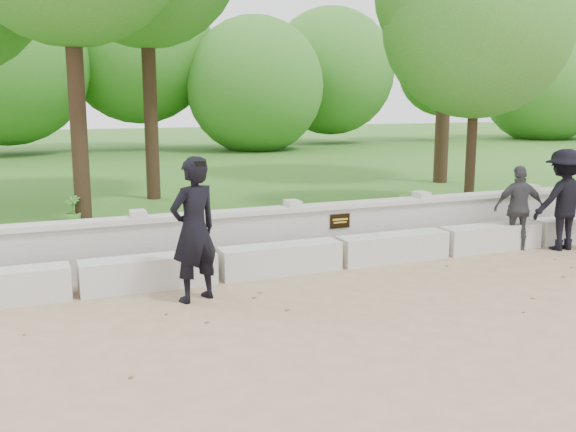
% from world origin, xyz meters
% --- Properties ---
extents(ground, '(80.00, 80.00, 0.00)m').
position_xyz_m(ground, '(0.00, 0.00, 0.00)').
color(ground, tan).
rests_on(ground, ground).
extents(lawn, '(40.00, 22.00, 0.25)m').
position_xyz_m(lawn, '(0.00, 14.00, 0.12)').
color(lawn, '#2F6822').
rests_on(lawn, ground).
extents(concrete_bench, '(11.90, 0.45, 0.45)m').
position_xyz_m(concrete_bench, '(0.00, 1.90, 0.22)').
color(concrete_bench, beige).
rests_on(concrete_bench, ground).
extents(parapet_wall, '(12.50, 0.35, 0.90)m').
position_xyz_m(parapet_wall, '(0.00, 2.60, 0.46)').
color(parapet_wall, beige).
rests_on(parapet_wall, ground).
extents(man_main, '(0.82, 0.76, 1.92)m').
position_xyz_m(man_main, '(-2.54, 1.10, 0.96)').
color(man_main, black).
rests_on(man_main, ground).
extents(visitor_mid, '(1.17, 0.71, 1.78)m').
position_xyz_m(visitor_mid, '(4.18, 1.47, 0.89)').
color(visitor_mid, black).
rests_on(visitor_mid, ground).
extents(visitor_right, '(0.95, 0.66, 1.49)m').
position_xyz_m(visitor_right, '(3.45, 1.74, 0.75)').
color(visitor_right, '#36373B').
rests_on(visitor_right, ground).
extents(tree_near_right, '(3.89, 3.89, 6.14)m').
position_xyz_m(tree_near_right, '(4.23, 4.10, 4.44)').
color(tree_near_right, '#382619').
rests_on(tree_near_right, lawn).
extents(shrub_a, '(0.31, 0.35, 0.55)m').
position_xyz_m(shrub_a, '(-1.70, 3.30, 0.52)').
color(shrub_a, '#3D7C2A').
rests_on(shrub_a, lawn).
extents(shrub_b, '(0.38, 0.41, 0.60)m').
position_xyz_m(shrub_b, '(2.12, 3.30, 0.55)').
color(shrub_b, '#3D7C2A').
rests_on(shrub_b, lawn).
extents(shrub_d, '(0.43, 0.43, 0.58)m').
position_xyz_m(shrub_d, '(-3.72, 5.76, 0.54)').
color(shrub_d, '#3D7C2A').
rests_on(shrub_d, lawn).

